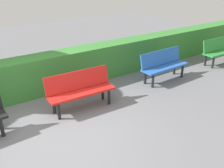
# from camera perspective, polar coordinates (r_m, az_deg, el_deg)

# --- Properties ---
(ground_plane) EXTENTS (22.61, 22.61, 0.00)m
(ground_plane) POSITION_cam_1_polar(r_m,az_deg,el_deg) (4.99, -14.18, -11.56)
(ground_plane) COLOR slate
(bench_green) EXTENTS (1.42, 0.52, 0.86)m
(bench_green) POSITION_cam_1_polar(r_m,az_deg,el_deg) (9.11, 23.89, 7.34)
(bench_green) COLOR #2D8C38
(bench_green) RESTS_ON ground_plane
(bench_blue) EXTENTS (1.53, 0.50, 0.86)m
(bench_blue) POSITION_cam_1_polar(r_m,az_deg,el_deg) (7.17, 11.95, 4.60)
(bench_blue) COLOR blue
(bench_blue) RESTS_ON ground_plane
(bench_red) EXTENTS (1.57, 0.54, 0.86)m
(bench_red) POSITION_cam_1_polar(r_m,az_deg,el_deg) (5.58, -7.44, -1.06)
(bench_red) COLOR red
(bench_red) RESTS_ON ground_plane
(hedge_row) EXTENTS (18.61, 0.62, 0.98)m
(hedge_row) POSITION_cam_1_polar(r_m,az_deg,el_deg) (6.71, -11.51, 3.31)
(hedge_row) COLOR #387F33
(hedge_row) RESTS_ON ground_plane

